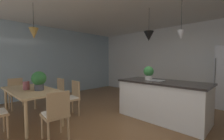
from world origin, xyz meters
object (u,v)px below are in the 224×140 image
Objects in this scene: potted_plant_on_island at (149,72)px; chair_far_right at (71,97)px; chair_kitchen_end at (56,113)px; dining_table at (31,92)px; vase_on_dining_table at (26,86)px; chair_window_end at (17,92)px; potted_plant_on_table at (39,80)px; kitchen_island at (162,99)px; chair_far_left at (56,92)px.

chair_far_right is at bearing -133.95° from potted_plant_on_island.
chair_far_right is at bearing 137.02° from chair_kitchen_end.
vase_on_dining_table reaches higher than dining_table.
potted_plant_on_table is (1.52, 0.09, 0.49)m from chair_window_end.
chair_kitchen_end is 2.52× the size of potted_plant_on_island.
vase_on_dining_table is at bearing -176.59° from chair_kitchen_end.
vase_on_dining_table is (-1.31, -0.08, 0.34)m from chair_kitchen_end.
potted_plant_on_table is (-0.14, -0.71, 0.49)m from chair_far_right.
chair_far_right is at bearing -140.94° from kitchen_island.
chair_far_right is 0.87m from potted_plant_on_table.
chair_far_left is at bearing -150.98° from kitchen_island.
chair_window_end is at bearing -147.08° from kitchen_island.
potted_plant_on_island reaches higher than chair_window_end.
chair_far_right is at bearing 62.70° from vase_on_dining_table.
vase_on_dining_table is (1.21, -0.08, 0.34)m from chair_window_end.
potted_plant_on_island is 2.60m from potted_plant_on_table.
potted_plant_on_table is 0.38m from vase_on_dining_table.
dining_table is 0.91m from chair_far_left.
potted_plant_on_table reaches higher than chair_kitchen_end.
potted_plant_on_island reaches higher than potted_plant_on_table.
chair_kitchen_end is 1.35m from vase_on_dining_table.
potted_plant_on_island reaches higher than dining_table.
vase_on_dining_table is (-1.81, -2.29, -0.27)m from potted_plant_on_island.
potted_plant_on_island is (1.36, 1.41, 0.61)m from chair_far_right.
vase_on_dining_table is at bearing -117.30° from chair_far_right.
dining_table is at bearing 179.79° from chair_kitchen_end.
chair_far_left and chair_window_end have the same top height.
chair_far_right is 0.43× the size of kitchen_island.
chair_window_end is at bearing -176.78° from potted_plant_on_table.
chair_window_end is at bearing 179.87° from chair_kitchen_end.
potted_plant_on_table is at bearing -101.20° from chair_far_right.
chair_kitchen_end is at bearing 3.41° from vase_on_dining_table.
vase_on_dining_table is at bearing -120.22° from dining_table.
kitchen_island is (3.40, 2.20, -0.01)m from chair_window_end.
potted_plant_on_table reaches higher than vase_on_dining_table.
potted_plant_on_island is 0.82× the size of potted_plant_on_table.
kitchen_island is at bearing 45.81° from dining_table.
chair_far_right reaches higher than dining_table.
vase_on_dining_table reaches higher than chair_far_left.
vase_on_dining_table is at bearing -151.52° from potted_plant_on_table.
chair_kitchen_end is 2.52m from chair_window_end.
dining_table is at bearing -128.68° from potted_plant_on_island.
kitchen_island is 2.87m from potted_plant_on_table.
chair_far_left is at bearing 154.34° from chair_kitchen_end.
potted_plant_on_island is (3.02, 2.20, 0.61)m from chair_window_end.
potted_plant_on_island is at bearing 46.05° from chair_far_right.
chair_far_left is 1.09m from potted_plant_on_table.
chair_far_right is (0.40, 0.79, -0.18)m from dining_table.
chair_far_left is (-0.40, 0.79, -0.18)m from dining_table.
chair_kitchen_end and chair_far_right have the same top height.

